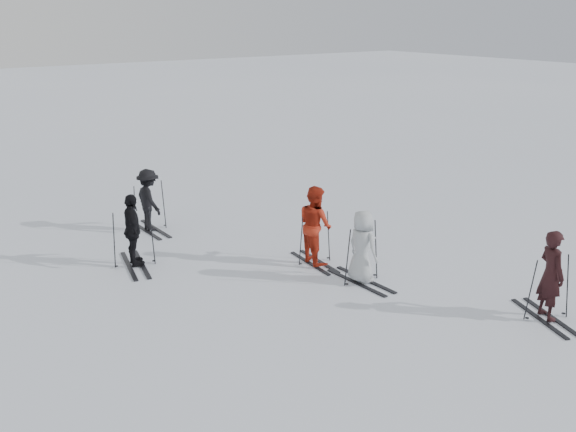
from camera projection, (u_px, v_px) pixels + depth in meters
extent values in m
plane|color=silver|center=(314.00, 270.00, 14.21)|extent=(120.00, 120.00, 0.00)
imported|color=black|center=(551.00, 276.00, 11.72)|extent=(0.60, 0.73, 1.70)
imported|color=#A72512|center=(315.00, 226.00, 14.36)|extent=(0.75, 0.92, 1.78)
imported|color=#A7ADB0|center=(362.00, 248.00, 13.36)|extent=(0.51, 0.77, 1.55)
imported|color=black|center=(133.00, 231.00, 14.20)|extent=(0.60, 1.03, 1.64)
imported|color=black|center=(149.00, 201.00, 16.56)|extent=(0.60, 1.04, 1.60)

